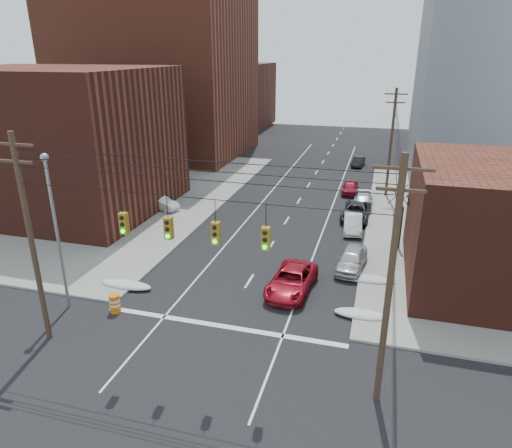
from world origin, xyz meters
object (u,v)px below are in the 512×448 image
Objects in this scene: red_pickup at (292,280)px; lot_car_d at (124,180)px; parked_car_f at (358,162)px; parked_car_c at (356,212)px; lot_car_a at (161,203)px; construction_barrel at (115,303)px; parked_car_d at (363,202)px; parked_car_e at (350,187)px; lot_car_b at (137,197)px; parked_car_a at (352,260)px; parked_car_b at (353,223)px; lot_car_c at (65,211)px.

lot_car_d reaches higher than red_pickup.
parked_car_c is at bearing -80.63° from parked_car_f.
lot_car_a is 3.39× the size of construction_barrel.
parked_car_d is 4.91m from parked_car_e.
lot_car_b is at bearing -153.96° from parked_car_e.
lot_car_d is at bearing 119.61° from construction_barrel.
parked_car_f is (1.84, 35.24, -0.13)m from red_pickup.
parked_car_a reaches higher than construction_barrel.
parked_car_c is at bearing 84.21° from parked_car_b.
lot_car_b reaches higher than parked_car_d.
parked_car_f reaches higher than construction_barrel.
red_pickup is 28.74m from lot_car_d.
parked_car_c is 25.76m from lot_car_d.
parked_car_b reaches higher than parked_car_d.
parked_car_e is at bearing -83.86° from parked_car_f.
construction_barrel is at bearing -138.13° from parked_car_a.
parked_car_c reaches higher than construction_barrel.
lot_car_c is (-22.30, 7.36, 0.07)m from red_pickup.
parked_car_c is 1.11× the size of lot_car_b.
parked_car_b is (2.95, 11.57, -0.05)m from red_pickup.
lot_car_b is (-21.11, 1.34, 0.10)m from parked_car_b.
parked_car_d is at bearing -53.10° from lot_car_b.
parked_car_b is at bearing -88.63° from parked_car_c.
lot_car_d is at bearing 2.38° from lot_car_c.
parked_car_b is at bearing 99.73° from parked_car_a.
lot_car_c is 1.06× the size of lot_car_d.
lot_car_b is 4.14× the size of construction_barrel.
lot_car_c reaches higher than parked_car_d.
lot_car_c is (-25.74, -10.53, 0.16)m from parked_car_d.
red_pickup is 35.29m from parked_car_f.
red_pickup is 19.28m from lot_car_a.
construction_barrel is (-12.90, -23.11, -0.08)m from parked_car_d.
parked_car_f is at bearing 90.35° from parked_car_e.
parked_car_e is at bearing 100.86° from parked_car_c.
lot_car_d is (-24.39, -4.72, 0.20)m from parked_car_e.
lot_car_a is at bearing -162.45° from parked_car_d.
lot_car_d is (-4.38, 4.90, 0.09)m from lot_car_b.
lot_car_a is (-18.57, 7.83, 0.02)m from parked_car_a.
lot_car_d is (-25.50, 6.24, 0.19)m from parked_car_b.
parked_car_a is 0.86× the size of parked_car_c.
red_pickup is 11.94m from parked_car_b.
lot_car_a is 18.09m from construction_barrel.
parked_car_b reaches higher than parked_car_e.
parked_car_d is (0.43, 3.30, -0.06)m from parked_car_c.
parked_car_b is 0.98× the size of lot_car_d.
parked_car_b is at bearing -69.70° from lot_car_b.
parked_car_c is at bearing 57.82° from construction_barrel.
construction_barrel is at bearing -146.18° from lot_car_a.
parked_car_d is at bearing -66.72° from lot_car_c.
lot_car_c is at bearing 138.24° from lot_car_a.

